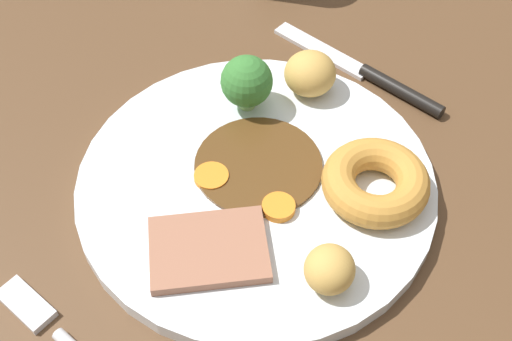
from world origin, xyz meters
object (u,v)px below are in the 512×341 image
at_px(knife, 371,75).
at_px(carrot_coin_front, 211,177).
at_px(dinner_plate, 256,184).
at_px(yorkshire_pudding, 376,182).
at_px(carrot_coin_back, 279,207).
at_px(roast_potato_right, 330,269).
at_px(broccoli_floret, 247,82).
at_px(meat_slice_main, 209,249).
at_px(roast_potato_left, 312,74).

bearing_deg(knife, carrot_coin_front, 84.24).
bearing_deg(dinner_plate, yorkshire_pudding, -59.67).
bearing_deg(carrot_coin_back, roast_potato_right, -112.66).
xyz_separation_m(dinner_plate, broccoli_floret, (0.06, 0.06, 0.03)).
height_order(meat_slice_main, carrot_coin_back, meat_slice_main).
relative_size(meat_slice_main, carrot_coin_front, 3.06).
height_order(meat_slice_main, yorkshire_pudding, yorkshire_pudding).
relative_size(carrot_coin_front, broccoli_floret, 0.54).
bearing_deg(meat_slice_main, dinner_plate, 12.54).
relative_size(roast_potato_right, carrot_coin_back, 1.47).
relative_size(meat_slice_main, carrot_coin_back, 3.30).
bearing_deg(dinner_plate, roast_potato_right, -112.27).
bearing_deg(meat_slice_main, knife, 3.87).
relative_size(yorkshire_pudding, roast_potato_left, 1.83).
distance_m(yorkshire_pudding, knife, 0.15).
xyz_separation_m(meat_slice_main, carrot_coin_back, (0.06, -0.02, -0.00)).
xyz_separation_m(broccoli_floret, knife, (0.11, -0.06, -0.04)).
xyz_separation_m(carrot_coin_front, knife, (0.19, -0.03, -0.01)).
relative_size(roast_potato_left, carrot_coin_front, 1.64).
xyz_separation_m(roast_potato_right, carrot_coin_front, (0.02, 0.12, -0.01)).
xyz_separation_m(dinner_plate, carrot_coin_front, (-0.02, 0.03, 0.01)).
bearing_deg(broccoli_floret, carrot_coin_front, -159.63).
bearing_deg(broccoli_floret, knife, -27.47).
height_order(yorkshire_pudding, roast_potato_left, roast_potato_left).
xyz_separation_m(roast_potato_left, broccoli_floret, (-0.05, 0.03, 0.01)).
distance_m(dinner_plate, broccoli_floret, 0.09).
bearing_deg(carrot_coin_back, dinner_plate, 68.50).
bearing_deg(carrot_coin_back, knife, 10.06).
bearing_deg(roast_potato_right, carrot_coin_back, 67.34).
distance_m(meat_slice_main, broccoli_floret, 0.15).
bearing_deg(carrot_coin_front, dinner_plate, -51.51).
distance_m(carrot_coin_back, broccoli_floret, 0.12).
height_order(dinner_plate, knife, dinner_plate).
distance_m(dinner_plate, yorkshire_pudding, 0.09).
relative_size(carrot_coin_front, carrot_coin_back, 1.08).
distance_m(yorkshire_pudding, roast_potato_right, 0.09).
bearing_deg(dinner_plate, broccoli_floret, 44.51).
xyz_separation_m(meat_slice_main, roast_potato_right, (0.03, -0.08, 0.01)).
xyz_separation_m(carrot_coin_back, knife, (0.18, 0.03, -0.01)).
distance_m(meat_slice_main, carrot_coin_back, 0.06).
bearing_deg(carrot_coin_front, broccoli_floret, 20.37).
xyz_separation_m(roast_potato_left, carrot_coin_front, (-0.13, 0.00, -0.02)).
relative_size(roast_potato_left, broccoli_floret, 0.89).
distance_m(dinner_plate, roast_potato_right, 0.11).
relative_size(meat_slice_main, roast_potato_right, 2.25).
bearing_deg(roast_potato_left, roast_potato_right, -140.37).
distance_m(roast_potato_right, knife, 0.23).
bearing_deg(knife, roast_potato_right, 117.42).
height_order(dinner_plate, meat_slice_main, meat_slice_main).
height_order(roast_potato_right, carrot_coin_front, roast_potato_right).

